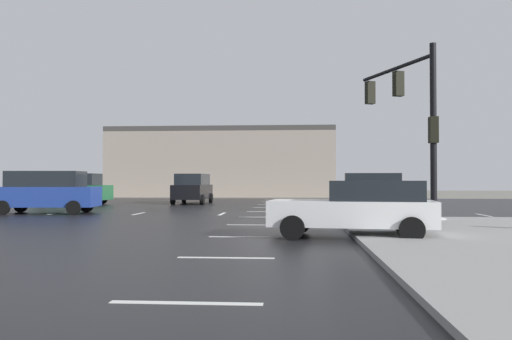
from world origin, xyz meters
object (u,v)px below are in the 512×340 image
suv_black (193,188)px  suv_blue (46,191)px  traffic_signal_mast (411,109)px  suv_green (72,188)px  sedan_white (358,208)px  suv_grey (372,189)px

suv_black → suv_blue: 12.25m
traffic_signal_mast → suv_green: bearing=32.5°
traffic_signal_mast → sedan_white: bearing=131.3°
suv_grey → suv_blue: size_ratio=1.00×
suv_green → suv_black: bearing=-161.4°
sedan_white → suv_grey: 18.61m
suv_black → suv_blue: same height
suv_black → suv_grey: size_ratio=0.98×
suv_grey → suv_blue: bearing=31.1°
suv_green → traffic_signal_mast: bearing=144.7°
sedan_white → suv_blue: suv_blue is taller
traffic_signal_mast → suv_green: 23.39m
suv_black → sedan_white: (8.69, -20.99, -0.24)m
sedan_white → suv_grey: (3.07, 18.35, 0.24)m
traffic_signal_mast → suv_black: (-11.23, 16.09, -3.15)m
suv_grey → traffic_signal_mast: bearing=91.7°
suv_blue → sedan_white: bearing=139.4°
suv_black → suv_grey: (11.76, -2.64, 0.00)m
traffic_signal_mast → suv_blue: traffic_signal_mast is taller
suv_green → suv_blue: bearing=106.9°
traffic_signal_mast → suv_grey: size_ratio=1.25×
suv_grey → suv_green: 19.22m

